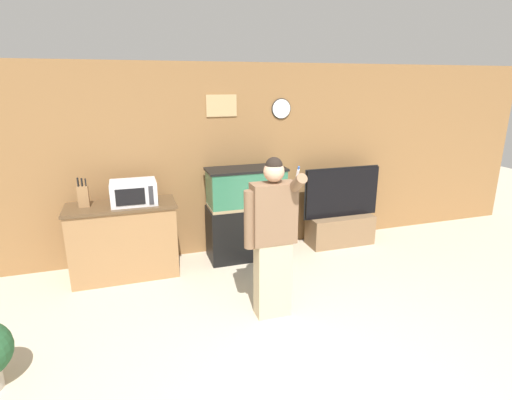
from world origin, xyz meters
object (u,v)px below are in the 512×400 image
Objects in this scene: counter_island at (124,240)px; knife_block at (83,196)px; tv_on_stand at (340,222)px; aquarium_on_stand at (246,213)px; person_standing at (272,237)px; microwave at (134,192)px.

knife_block reaches higher than counter_island.
aquarium_on_stand is at bearing -179.51° from tv_on_stand.
person_standing is at bearing -38.13° from knife_block.
counter_island is 3.65× the size of knife_block.
microwave is 0.42× the size of aquarium_on_stand.
knife_block reaches higher than microwave.
microwave is 0.57m from knife_block.
aquarium_on_stand is at bearing 0.95° from knife_block.
microwave is 1.89m from person_standing.
counter_island is at bearing 178.60° from microwave.
knife_block is (-0.57, 0.05, -0.01)m from microwave.
microwave is 1.51× the size of knife_block.
knife_block is at bearing 173.10° from counter_island.
tv_on_stand is at bearing 0.75° from knife_block.
knife_block is 3.55m from tv_on_stand.
counter_island is 2.42× the size of microwave.
counter_island is at bearing -6.90° from knife_block.
person_standing is (1.84, -1.44, -0.19)m from knife_block.
counter_island is 1.09× the size of tv_on_stand.
aquarium_on_stand is (1.44, 0.09, -0.44)m from microwave.
knife_block is 0.28× the size of aquarium_on_stand.
counter_island is at bearing -177.06° from aquarium_on_stand.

